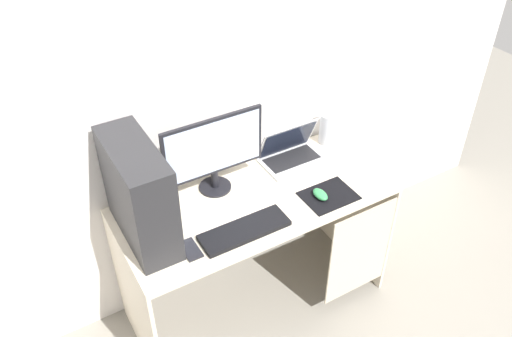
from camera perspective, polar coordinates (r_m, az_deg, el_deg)
name	(u,v)px	position (r m, az deg, el deg)	size (l,w,h in m)	color
ground_plane	(256,299)	(3.15, 0.00, -13.94)	(8.00, 8.00, 0.00)	gray
wall_back	(220,73)	(2.54, -3.87, 10.26)	(4.00, 0.05, 2.60)	silver
desk	(260,222)	(2.70, 0.48, -5.83)	(1.37, 0.60, 0.78)	beige
pc_tower	(139,194)	(2.30, -12.56, -2.67)	(0.18, 0.48, 0.47)	#232326
monitor	(214,151)	(2.51, -4.59, 1.85)	(0.51, 0.16, 0.41)	black
laptop	(291,153)	(2.81, 3.82, 1.64)	(0.33, 0.22, 0.21)	silver
speaker	(328,128)	(2.94, 7.79, 4.35)	(0.10, 0.10, 0.18)	#B7BCC6
keyboard	(245,230)	(2.40, -1.25, -6.68)	(0.42, 0.14, 0.02)	black
mousepad	(329,196)	(2.62, 7.86, -2.93)	(0.26, 0.20, 0.01)	black
mouse_left	(320,194)	(2.59, 6.97, -2.81)	(0.06, 0.10, 0.03)	#338C4C
cell_phone	(190,249)	(2.34, -7.11, -8.69)	(0.07, 0.13, 0.01)	black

